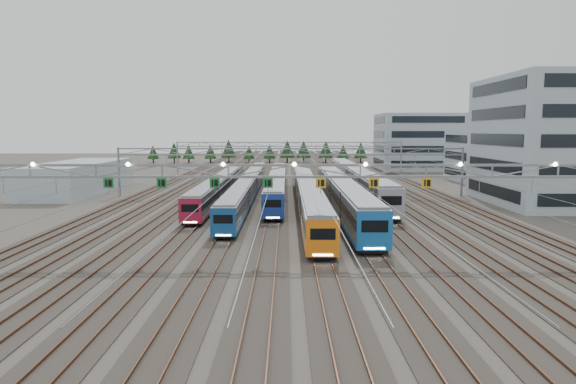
{
  "coord_description": "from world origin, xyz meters",
  "views": [
    {
      "loc": [
        -0.64,
        -43.32,
        10.71
      ],
      "look_at": [
        -0.5,
        16.77,
        3.5
      ],
      "focal_mm": 32.0,
      "sensor_mm": 36.0,
      "label": 1
    }
  ],
  "objects_px": {
    "gantry_mid": "(291,157)",
    "gantry_far": "(289,148)",
    "train_b": "(249,186)",
    "west_shed": "(78,177)",
    "train_d": "(308,194)",
    "depot_bldg_north": "(419,142)",
    "train_a": "(222,185)",
    "depot_bldg_mid": "(488,156)",
    "gantry_near": "(294,174)",
    "depot_bldg_south": "(556,141)",
    "train_f": "(356,180)",
    "train_e": "(341,194)",
    "train_c": "(277,183)"
  },
  "relations": [
    {
      "from": "gantry_mid",
      "to": "depot_bldg_north",
      "type": "distance_m",
      "value": 68.3
    },
    {
      "from": "train_a",
      "to": "train_d",
      "type": "relative_size",
      "value": 0.94
    },
    {
      "from": "train_c",
      "to": "train_e",
      "type": "distance_m",
      "value": 18.74
    },
    {
      "from": "train_d",
      "to": "train_e",
      "type": "distance_m",
      "value": 4.77
    },
    {
      "from": "gantry_near",
      "to": "depot_bldg_north",
      "type": "bearing_deg",
      "value": 70.02
    },
    {
      "from": "train_d",
      "to": "depot_bldg_mid",
      "type": "bearing_deg",
      "value": 43.78
    },
    {
      "from": "train_b",
      "to": "gantry_mid",
      "type": "distance_m",
      "value": 8.19
    },
    {
      "from": "train_b",
      "to": "depot_bldg_south",
      "type": "distance_m",
      "value": 46.44
    },
    {
      "from": "train_c",
      "to": "gantry_near",
      "type": "distance_m",
      "value": 42.23
    },
    {
      "from": "train_c",
      "to": "depot_bldg_mid",
      "type": "relative_size",
      "value": 3.36
    },
    {
      "from": "train_b",
      "to": "train_e",
      "type": "height_order",
      "value": "train_e"
    },
    {
      "from": "train_a",
      "to": "train_f",
      "type": "relative_size",
      "value": 0.93
    },
    {
      "from": "train_a",
      "to": "depot_bldg_mid",
      "type": "relative_size",
      "value": 3.5
    },
    {
      "from": "gantry_mid",
      "to": "west_shed",
      "type": "xyz_separation_m",
      "value": [
        -37.3,
        6.23,
        -3.79
      ]
    },
    {
      "from": "train_d",
      "to": "depot_bldg_mid",
      "type": "distance_m",
      "value": 55.13
    },
    {
      "from": "gantry_far",
      "to": "depot_bldg_north",
      "type": "bearing_deg",
      "value": 20.31
    },
    {
      "from": "depot_bldg_south",
      "to": "depot_bldg_north",
      "type": "distance_m",
      "value": 66.95
    },
    {
      "from": "train_c",
      "to": "train_e",
      "type": "relative_size",
      "value": 1.02
    },
    {
      "from": "train_c",
      "to": "gantry_mid",
      "type": "bearing_deg",
      "value": -37.76
    },
    {
      "from": "train_b",
      "to": "gantry_near",
      "type": "bearing_deg",
      "value": -80.23
    },
    {
      "from": "gantry_mid",
      "to": "train_b",
      "type": "bearing_deg",
      "value": -170.06
    },
    {
      "from": "train_f",
      "to": "west_shed",
      "type": "distance_m",
      "value": 48.58
    },
    {
      "from": "train_a",
      "to": "train_e",
      "type": "bearing_deg",
      "value": -39.38
    },
    {
      "from": "gantry_near",
      "to": "depot_bldg_north",
      "type": "height_order",
      "value": "depot_bldg_north"
    },
    {
      "from": "depot_bldg_north",
      "to": "gantry_near",
      "type": "bearing_deg",
      "value": -109.98
    },
    {
      "from": "train_c",
      "to": "depot_bldg_mid",
      "type": "xyz_separation_m",
      "value": [
        44.24,
        23.21,
        3.33
      ]
    },
    {
      "from": "gantry_mid",
      "to": "gantry_far",
      "type": "xyz_separation_m",
      "value": [
        0.0,
        45.0,
        0.0
      ]
    },
    {
      "from": "depot_bldg_north",
      "to": "west_shed",
      "type": "bearing_deg",
      "value": -144.55
    },
    {
      "from": "gantry_far",
      "to": "depot_bldg_north",
      "type": "xyz_separation_m",
      "value": [
        35.7,
        13.21,
        1.24
      ]
    },
    {
      "from": "train_e",
      "to": "gantry_mid",
      "type": "xyz_separation_m",
      "value": [
        -6.75,
        14.7,
        4.13
      ]
    },
    {
      "from": "train_f",
      "to": "west_shed",
      "type": "relative_size",
      "value": 2.02
    },
    {
      "from": "train_b",
      "to": "train_f",
      "type": "distance_m",
      "value": 18.89
    },
    {
      "from": "train_d",
      "to": "gantry_near",
      "type": "xyz_separation_m",
      "value": [
        -2.3,
        -27.0,
        5.03
      ]
    },
    {
      "from": "train_f",
      "to": "gantry_far",
      "type": "bearing_deg",
      "value": 105.53
    },
    {
      "from": "train_a",
      "to": "train_d",
      "type": "xyz_separation_m",
      "value": [
        13.5,
        -13.2,
        0.16
      ]
    },
    {
      "from": "train_d",
      "to": "train_f",
      "type": "xyz_separation_m",
      "value": [
        9.0,
        17.64,
        0.27
      ]
    },
    {
      "from": "gantry_near",
      "to": "gantry_mid",
      "type": "distance_m",
      "value": 40.12
    },
    {
      "from": "train_b",
      "to": "west_shed",
      "type": "distance_m",
      "value": 31.44
    },
    {
      "from": "gantry_near",
      "to": "depot_bldg_mid",
      "type": "height_order",
      "value": "depot_bldg_mid"
    },
    {
      "from": "train_b",
      "to": "train_d",
      "type": "xyz_separation_m",
      "value": [
        9.0,
        -11.94,
        0.16
      ]
    },
    {
      "from": "west_shed",
      "to": "train_f",
      "type": "bearing_deg",
      "value": -2.02
    },
    {
      "from": "gantry_mid",
      "to": "depot_bldg_south",
      "type": "height_order",
      "value": "depot_bldg_south"
    },
    {
      "from": "train_a",
      "to": "train_d",
      "type": "bearing_deg",
      "value": -44.35
    },
    {
      "from": "train_d",
      "to": "train_a",
      "type": "bearing_deg",
      "value": 135.65
    },
    {
      "from": "train_d",
      "to": "depot_bldg_north",
      "type": "relative_size",
      "value": 2.72
    },
    {
      "from": "train_f",
      "to": "depot_bldg_south",
      "type": "distance_m",
      "value": 31.04
    },
    {
      "from": "depot_bldg_mid",
      "to": "gantry_near",
      "type": "bearing_deg",
      "value": -122.86
    },
    {
      "from": "gantry_near",
      "to": "train_e",
      "type": "bearing_deg",
      "value": 75.03
    },
    {
      "from": "train_d",
      "to": "depot_bldg_south",
      "type": "distance_m",
      "value": 37.21
    },
    {
      "from": "train_a",
      "to": "depot_bldg_south",
      "type": "bearing_deg",
      "value": -9.96
    }
  ]
}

